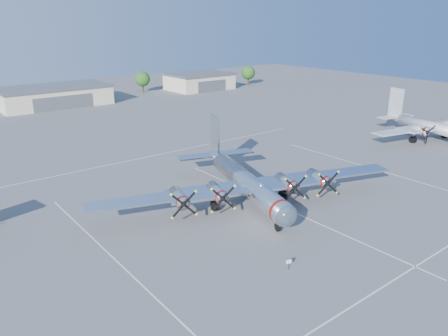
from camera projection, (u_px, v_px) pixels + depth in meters
ground at (259, 197)px, 58.02m from camera, size 260.00×260.00×0.00m
parking_lines at (268, 201)px, 56.72m from camera, size 60.00×50.08×0.01m
hangar_center at (54, 96)px, 118.10m from camera, size 28.60×14.60×5.40m
hangar_east at (199, 81)px, 146.18m from camera, size 20.60×14.60×5.40m
tree_east at (143, 79)px, 139.65m from camera, size 4.80×4.80×6.64m
tree_far_east at (248, 73)px, 155.93m from camera, size 4.80×4.80×6.64m
main_bomber_b29 at (245, 200)px, 56.98m from camera, size 46.40×38.22×8.84m
twin_engine_east at (424, 139)px, 86.15m from camera, size 31.63×25.59×8.88m
info_placard at (289, 263)px, 40.98m from camera, size 0.52×0.21×1.02m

